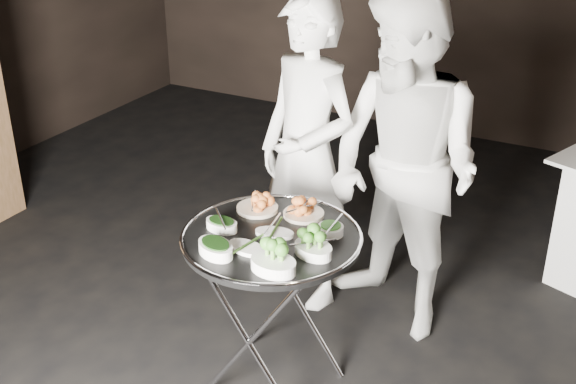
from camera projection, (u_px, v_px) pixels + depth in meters
The scene contains 15 objects.
floor at pixel (241, 366), 3.57m from camera, with size 6.00×7.00×0.05m, color black.
tray_stand at pixel (272, 307), 3.21m from camera, with size 0.54×0.46×0.79m.
serving_tray at pixel (271, 238), 3.05m from camera, with size 0.77×0.77×0.04m.
potato_plate_a at pixel (257, 204), 3.25m from camera, with size 0.20×0.20×0.07m.
potato_plate_b at pixel (304, 210), 3.20m from camera, with size 0.18×0.18×0.07m.
greens_bowl at pixel (331, 228), 3.04m from camera, with size 0.11×0.11×0.06m.
asparagus_plate_a at pixel (274, 232), 3.05m from camera, with size 0.18×0.13×0.03m.
asparagus_plate_b at pixel (247, 246), 2.94m from camera, with size 0.19×0.13×0.04m.
spinach_bowl_a at pixel (222, 224), 3.08m from camera, with size 0.16×0.11×0.06m.
spinach_bowl_b at pixel (216, 247), 2.90m from camera, with size 0.21×0.18×0.07m.
broccoli_bowl_a at pixel (313, 248), 2.89m from camera, with size 0.20×0.17×0.07m.
broccoli_bowl_b at pixel (273, 262), 2.79m from camera, with size 0.21×0.16×0.08m.
serving_utensils at pixel (282, 219), 3.07m from camera, with size 0.59×0.42×0.01m.
waiter_left at pixel (307, 155), 3.74m from camera, with size 0.61×0.40×1.68m, color white.
waiter_right at pixel (404, 169), 3.50m from camera, with size 0.85×0.66×1.76m, color white.
Camera 1 is at (1.53, -2.39, 2.32)m, focal length 45.00 mm.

